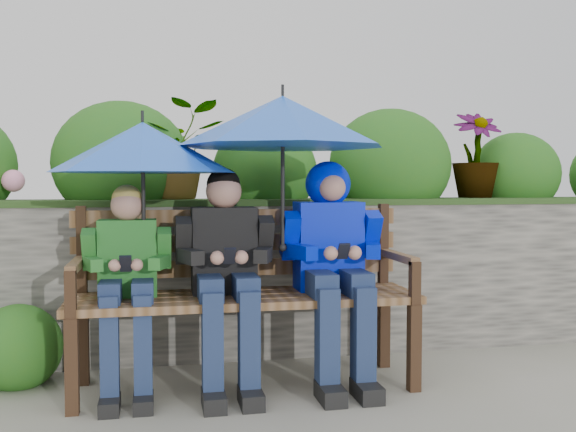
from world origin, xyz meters
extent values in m
plane|color=gray|center=(0.00, 0.00, 0.00)|extent=(60.00, 60.00, 0.00)
cube|color=#4E4C47|center=(0.00, 0.75, 0.50)|extent=(8.00, 0.40, 1.00)
cube|color=#1D3413|center=(0.00, 0.75, 1.01)|extent=(8.00, 0.42, 0.04)
cube|color=#1D3413|center=(0.00, 1.95, 0.48)|extent=(8.00, 2.00, 0.96)
ellipsoid|color=#26631E|center=(-0.95, 0.95, 1.27)|extent=(0.91, 0.72, 0.81)
ellipsoid|color=#26631E|center=(0.01, 0.95, 1.22)|extent=(0.73, 0.58, 0.66)
ellipsoid|color=#26631E|center=(0.91, 0.90, 1.27)|extent=(0.89, 0.71, 0.80)
ellipsoid|color=#26631E|center=(1.94, 0.97, 1.21)|extent=(0.69, 0.55, 0.62)
sphere|color=pink|center=(-1.61, 0.85, 1.15)|extent=(0.14, 0.14, 0.14)
sphere|color=pink|center=(0.25, 0.85, 1.15)|extent=(0.14, 0.14, 0.14)
imported|color=#26631E|center=(-0.58, 0.85, 1.35)|extent=(0.57, 0.50, 0.64)
imported|color=#26631E|center=(1.55, 0.85, 1.34)|extent=(0.35, 0.35, 0.62)
sphere|color=#26631E|center=(-1.50, 0.35, 0.21)|extent=(0.49, 0.49, 0.49)
cube|color=#352215|center=(-1.14, -0.21, 0.24)|extent=(0.06, 0.06, 0.48)
cube|color=#352215|center=(-1.14, 0.27, 0.24)|extent=(0.06, 0.06, 0.48)
cube|color=#352215|center=(0.64, -0.21, 0.24)|extent=(0.06, 0.06, 0.48)
cube|color=#352215|center=(0.64, 0.27, 0.24)|extent=(0.06, 0.06, 0.48)
cube|color=brown|center=(-0.25, -0.17, 0.50)|extent=(1.91, 0.11, 0.04)
cube|color=brown|center=(-0.25, -0.03, 0.50)|extent=(1.91, 0.11, 0.04)
cube|color=brown|center=(-0.25, 0.11, 0.50)|extent=(1.91, 0.11, 0.04)
cube|color=brown|center=(-0.25, 0.24, 0.50)|extent=(1.91, 0.11, 0.04)
cube|color=#352215|center=(-1.14, 0.29, 0.74)|extent=(0.05, 0.05, 0.53)
cube|color=brown|center=(-1.14, 0.03, 0.71)|extent=(0.05, 0.50, 0.04)
cube|color=#352215|center=(-1.14, -0.21, 0.59)|extent=(0.05, 0.05, 0.23)
cube|color=#352215|center=(0.64, 0.29, 0.74)|extent=(0.05, 0.05, 0.53)
cube|color=brown|center=(0.64, 0.03, 0.71)|extent=(0.05, 0.50, 0.04)
cube|color=#352215|center=(0.64, -0.21, 0.59)|extent=(0.05, 0.05, 0.23)
cube|color=brown|center=(-0.25, 0.30, 0.64)|extent=(1.91, 0.04, 0.10)
cube|color=brown|center=(-0.25, 0.30, 0.79)|extent=(1.91, 0.04, 0.10)
cube|color=brown|center=(-0.25, 0.30, 0.93)|extent=(1.91, 0.04, 0.10)
cube|color=#1D7421|center=(-0.89, 0.13, 0.73)|extent=(0.31, 0.18, 0.42)
sphere|color=tan|center=(-0.89, 0.11, 1.02)|extent=(0.17, 0.17, 0.17)
sphere|color=#B1933F|center=(-0.89, 0.12, 1.05)|extent=(0.16, 0.16, 0.16)
cube|color=#16284A|center=(-0.97, -0.01, 0.57)|extent=(0.11, 0.29, 0.11)
cube|color=#16284A|center=(-0.97, -0.16, 0.29)|extent=(0.09, 0.10, 0.57)
cube|color=black|center=(-0.97, -0.21, 0.04)|extent=(0.10, 0.20, 0.07)
cube|color=#16284A|center=(-0.80, -0.01, 0.57)|extent=(0.11, 0.29, 0.11)
cube|color=#16284A|center=(-0.80, -0.16, 0.29)|extent=(0.09, 0.10, 0.57)
cube|color=black|center=(-0.80, -0.21, 0.04)|extent=(0.10, 0.20, 0.07)
cube|color=#1D7421|center=(-1.08, 0.09, 0.78)|extent=(0.07, 0.17, 0.23)
cube|color=#1D7421|center=(-1.05, -0.03, 0.72)|extent=(0.12, 0.19, 0.06)
sphere|color=tan|center=(-0.94, -0.11, 0.72)|extent=(0.06, 0.06, 0.06)
cube|color=#1D7421|center=(-0.69, 0.09, 0.78)|extent=(0.07, 0.17, 0.23)
cube|color=#1D7421|center=(-0.72, -0.03, 0.72)|extent=(0.12, 0.19, 0.06)
sphere|color=tan|center=(-0.83, -0.11, 0.72)|extent=(0.06, 0.06, 0.06)
cube|color=black|center=(-0.89, -0.12, 0.73)|extent=(0.06, 0.07, 0.09)
cube|color=black|center=(-0.36, 0.13, 0.76)|extent=(0.36, 0.21, 0.48)
sphere|color=tan|center=(-0.36, 0.11, 1.09)|extent=(0.20, 0.20, 0.20)
sphere|color=black|center=(-0.36, 0.12, 1.13)|extent=(0.19, 0.19, 0.19)
cube|color=#16284A|center=(-0.46, -0.04, 0.58)|extent=(0.13, 0.34, 0.13)
cube|color=#16284A|center=(-0.46, -0.20, 0.29)|extent=(0.10, 0.12, 0.58)
cube|color=black|center=(-0.46, -0.27, 0.04)|extent=(0.12, 0.23, 0.08)
cube|color=#16284A|center=(-0.27, -0.04, 0.58)|extent=(0.13, 0.34, 0.13)
cube|color=#16284A|center=(-0.27, -0.20, 0.29)|extent=(0.10, 0.12, 0.58)
cube|color=black|center=(-0.27, -0.27, 0.04)|extent=(0.12, 0.23, 0.08)
cube|color=black|center=(-0.59, 0.08, 0.82)|extent=(0.08, 0.19, 0.27)
cube|color=black|center=(-0.56, -0.06, 0.75)|extent=(0.13, 0.22, 0.07)
sphere|color=tan|center=(-0.43, -0.15, 0.75)|extent=(0.07, 0.07, 0.07)
cube|color=black|center=(-0.14, 0.08, 0.82)|extent=(0.08, 0.19, 0.27)
cube|color=black|center=(-0.17, -0.06, 0.75)|extent=(0.13, 0.22, 0.07)
sphere|color=tan|center=(-0.30, -0.15, 0.75)|extent=(0.07, 0.07, 0.07)
cube|color=black|center=(-0.36, -0.16, 0.76)|extent=(0.06, 0.07, 0.09)
cube|color=#0004D6|center=(0.24, 0.13, 0.77)|extent=(0.37, 0.22, 0.51)
sphere|color=tan|center=(0.24, 0.11, 1.12)|extent=(0.21, 0.21, 0.21)
sphere|color=#0004D6|center=(0.24, 0.14, 1.13)|extent=(0.26, 0.26, 0.26)
sphere|color=tan|center=(0.24, 0.06, 1.11)|extent=(0.16, 0.16, 0.16)
cube|color=#16284A|center=(0.15, -0.05, 0.59)|extent=(0.13, 0.35, 0.13)
cube|color=#16284A|center=(0.15, -0.22, 0.29)|extent=(0.11, 0.12, 0.59)
cube|color=black|center=(0.15, -0.29, 0.04)|extent=(0.12, 0.24, 0.09)
cube|color=#16284A|center=(0.34, -0.05, 0.59)|extent=(0.13, 0.35, 0.13)
cube|color=#16284A|center=(0.34, -0.22, 0.29)|extent=(0.11, 0.12, 0.59)
cube|color=black|center=(0.34, -0.29, 0.04)|extent=(0.12, 0.24, 0.09)
cube|color=#0004D6|center=(0.01, 0.08, 0.84)|extent=(0.09, 0.20, 0.28)
cube|color=#0004D6|center=(0.04, -0.07, 0.76)|extent=(0.14, 0.23, 0.08)
sphere|color=tan|center=(0.18, -0.17, 0.76)|extent=(0.08, 0.08, 0.08)
cube|color=#0004D6|center=(0.48, 0.08, 0.84)|extent=(0.09, 0.20, 0.28)
cube|color=#0004D6|center=(0.45, -0.07, 0.76)|extent=(0.14, 0.23, 0.08)
sphere|color=tan|center=(0.31, -0.17, 0.76)|extent=(0.08, 0.08, 0.08)
cube|color=black|center=(0.24, -0.18, 0.77)|extent=(0.06, 0.07, 0.09)
cone|color=blue|center=(-0.80, 0.07, 1.33)|extent=(0.99, 0.99, 0.27)
cylinder|color=black|center=(-0.80, 0.07, 1.49)|extent=(0.02, 0.02, 0.06)
cylinder|color=black|center=(-0.80, 0.07, 1.04)|extent=(0.02, 0.02, 0.57)
sphere|color=black|center=(-0.80, 0.07, 0.76)|extent=(0.04, 0.04, 0.04)
cone|color=blue|center=(-0.05, 0.01, 1.47)|extent=(1.15, 1.15, 0.28)
cylinder|color=black|center=(-0.05, 0.01, 1.64)|extent=(0.02, 0.02, 0.06)
cylinder|color=black|center=(-0.05, 0.01, 1.13)|extent=(0.02, 0.02, 0.69)
sphere|color=black|center=(-0.05, 0.01, 0.78)|extent=(0.04, 0.04, 0.04)
camera|label=1|loc=(-0.73, -3.45, 1.14)|focal=40.00mm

